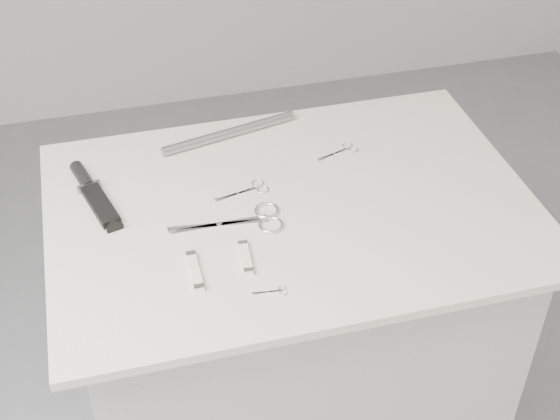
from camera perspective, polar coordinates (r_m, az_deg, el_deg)
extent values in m
cube|color=#B6B6B3|center=(1.94, 0.73, -10.48)|extent=(0.90, 0.60, 0.90)
cube|color=beige|center=(1.62, 0.86, 0.18)|extent=(1.00, 0.70, 0.02)
cube|color=white|center=(1.56, -4.47, -1.08)|extent=(0.20, 0.04, 0.00)
cylinder|color=white|center=(1.56, -4.47, -1.05)|extent=(0.01, 0.01, 0.01)
torus|color=white|center=(1.59, -0.99, -0.03)|extent=(0.05, 0.05, 0.01)
torus|color=white|center=(1.55, -0.67, -1.10)|extent=(0.05, 0.05, 0.01)
cube|color=white|center=(1.64, -3.09, 1.20)|extent=(0.10, 0.04, 0.00)
cylinder|color=white|center=(1.64, -3.10, 1.22)|extent=(0.01, 0.01, 0.00)
torus|color=white|center=(1.66, -1.64, 1.96)|extent=(0.03, 0.03, 0.00)
torus|color=white|center=(1.65, -1.26, 1.51)|extent=(0.03, 0.03, 0.00)
cube|color=white|center=(1.76, 3.97, 4.11)|extent=(0.09, 0.04, 0.00)
cylinder|color=white|center=(1.76, 3.98, 4.13)|extent=(0.01, 0.01, 0.00)
torus|color=white|center=(1.79, 4.95, 4.74)|extent=(0.02, 0.02, 0.00)
torus|color=white|center=(1.77, 5.38, 4.42)|extent=(0.02, 0.02, 0.00)
cube|color=white|center=(1.42, -0.93, -6.04)|extent=(0.06, 0.01, 0.00)
cylinder|color=white|center=(1.42, -0.93, -6.02)|extent=(0.00, 0.00, 0.00)
torus|color=white|center=(1.42, 0.15, -5.73)|extent=(0.01, 0.01, 0.00)
torus|color=white|center=(1.41, 0.24, -6.10)|extent=(0.01, 0.01, 0.00)
cube|color=black|center=(1.64, -13.00, 0.37)|extent=(0.07, 0.15, 0.02)
cube|color=gray|center=(1.69, -13.80, 1.69)|extent=(0.05, 0.02, 0.02)
cylinder|color=black|center=(1.73, -14.26, 2.42)|extent=(0.05, 0.09, 0.03)
cube|color=#EDE5CF|center=(1.46, -6.24, -4.45)|extent=(0.02, 0.10, 0.01)
cube|color=white|center=(1.49, -6.53, -3.26)|extent=(0.02, 0.01, 0.01)
cube|color=white|center=(1.42, -5.94, -5.67)|extent=(0.02, 0.01, 0.01)
cube|color=#EDE5CF|center=(1.48, -2.53, -3.50)|extent=(0.03, 0.09, 0.01)
cube|color=white|center=(1.51, -2.74, -2.51)|extent=(0.02, 0.01, 0.01)
cube|color=white|center=(1.45, -2.31, -4.52)|extent=(0.02, 0.01, 0.01)
cylinder|color=gray|center=(1.81, -3.72, 5.64)|extent=(0.33, 0.10, 0.02)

